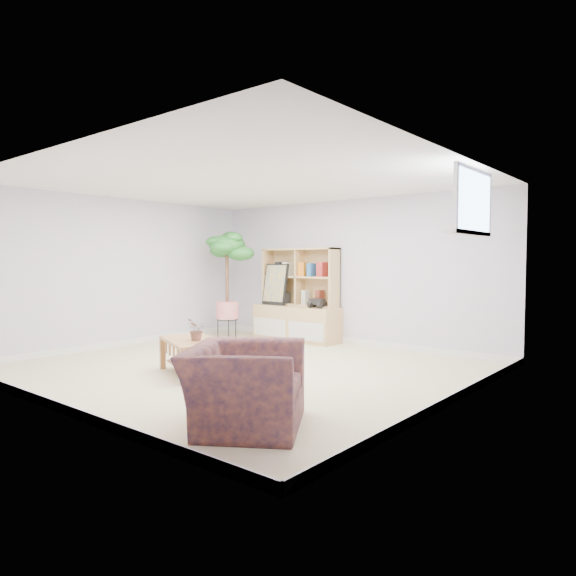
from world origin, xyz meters
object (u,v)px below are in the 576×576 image
Objects in this scene: floor_tree at (227,285)px; coffee_table at (193,357)px; storage_unit at (296,294)px; armchair at (245,381)px.

coffee_table is at bearing -52.01° from floor_tree.
floor_tree reaches higher than coffee_table.
armchair is (2.58, -3.93, -0.42)m from storage_unit.
storage_unit is 1.27m from floor_tree.
coffee_table is 0.54× the size of floor_tree.
floor_tree is 1.84× the size of armchair.
storage_unit is 4.72m from armchair.
armchair is at bearing -4.86° from coffee_table.
storage_unit reaches higher than coffee_table.
coffee_table is 3.05m from floor_tree.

